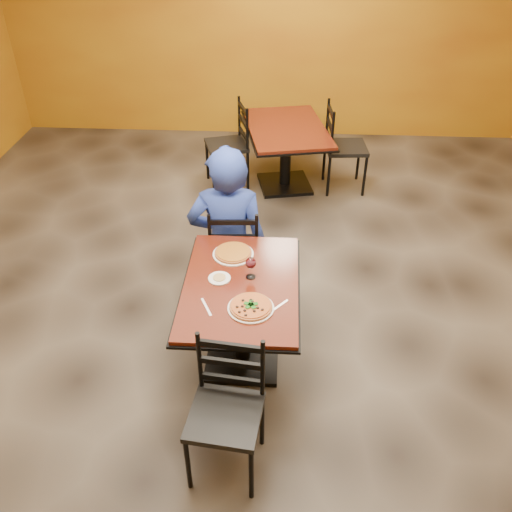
# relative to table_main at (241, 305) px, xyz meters

# --- Properties ---
(floor) EXTENTS (7.00, 8.00, 0.01)m
(floor) POSITION_rel_table_main_xyz_m (0.00, 0.50, -0.56)
(floor) COLOR black
(floor) RESTS_ON ground
(wall_back) EXTENTS (7.00, 0.01, 3.00)m
(wall_back) POSITION_rel_table_main_xyz_m (0.00, 4.50, 0.94)
(wall_back) COLOR #B68214
(wall_back) RESTS_ON ground
(table_main) EXTENTS (0.83, 1.23, 0.75)m
(table_main) POSITION_rel_table_main_xyz_m (0.00, 0.00, 0.00)
(table_main) COLOR #5D1A0E
(table_main) RESTS_ON floor
(table_second) EXTENTS (1.13, 1.46, 0.75)m
(table_second) POSITION_rel_table_main_xyz_m (0.29, 2.88, 0.00)
(table_second) COLOR #5D1A0E
(table_second) RESTS_ON floor
(chair_main_near) EXTENTS (0.47, 0.47, 0.94)m
(chair_main_near) POSITION_rel_table_main_xyz_m (-0.02, -0.92, -0.09)
(chair_main_near) COLOR black
(chair_main_near) RESTS_ON floor
(chair_main_far) EXTENTS (0.44, 0.44, 0.92)m
(chair_main_far) POSITION_rel_table_main_xyz_m (-0.13, 0.83, -0.10)
(chair_main_far) COLOR black
(chair_main_far) RESTS_ON floor
(chair_second_left) EXTENTS (0.57, 0.57, 1.00)m
(chair_second_left) POSITION_rel_table_main_xyz_m (-0.41, 2.88, -0.06)
(chair_second_left) COLOR black
(chair_second_left) RESTS_ON floor
(chair_second_right) EXTENTS (0.49, 0.49, 1.02)m
(chair_second_right) POSITION_rel_table_main_xyz_m (0.98, 2.88, -0.05)
(chair_second_right) COLOR black
(chair_second_right) RESTS_ON floor
(diner) EXTENTS (0.70, 0.48, 1.41)m
(diner) POSITION_rel_table_main_xyz_m (-0.18, 0.83, 0.15)
(diner) COLOR navy
(diner) RESTS_ON floor
(plate_main) EXTENTS (0.31, 0.31, 0.01)m
(plate_main) POSITION_rel_table_main_xyz_m (0.09, -0.26, 0.20)
(plate_main) COLOR white
(plate_main) RESTS_ON table_main
(pizza_main) EXTENTS (0.28, 0.28, 0.02)m
(pizza_main) POSITION_rel_table_main_xyz_m (0.09, -0.26, 0.21)
(pizza_main) COLOR maroon
(pizza_main) RESTS_ON plate_main
(plate_far) EXTENTS (0.31, 0.31, 0.01)m
(plate_far) POSITION_rel_table_main_xyz_m (-0.09, 0.35, 0.20)
(plate_far) COLOR white
(plate_far) RESTS_ON table_main
(pizza_far) EXTENTS (0.28, 0.28, 0.02)m
(pizza_far) POSITION_rel_table_main_xyz_m (-0.09, 0.35, 0.21)
(pizza_far) COLOR #BB8924
(pizza_far) RESTS_ON plate_far
(side_plate) EXTENTS (0.16, 0.16, 0.01)m
(side_plate) POSITION_rel_table_main_xyz_m (-0.16, 0.04, 0.20)
(side_plate) COLOR white
(side_plate) RESTS_ON table_main
(dip) EXTENTS (0.09, 0.09, 0.01)m
(dip) POSITION_rel_table_main_xyz_m (-0.16, 0.04, 0.21)
(dip) COLOR tan
(dip) RESTS_ON side_plate
(wine_glass) EXTENTS (0.08, 0.08, 0.18)m
(wine_glass) POSITION_rel_table_main_xyz_m (0.06, 0.08, 0.28)
(wine_glass) COLOR white
(wine_glass) RESTS_ON table_main
(fork) EXTENTS (0.10, 0.18, 0.00)m
(fork) POSITION_rel_table_main_xyz_m (-0.21, -0.26, 0.20)
(fork) COLOR silver
(fork) RESTS_ON table_main
(knife) EXTENTS (0.15, 0.17, 0.00)m
(knife) POSITION_rel_table_main_xyz_m (0.26, -0.24, 0.20)
(knife) COLOR silver
(knife) RESTS_ON table_main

